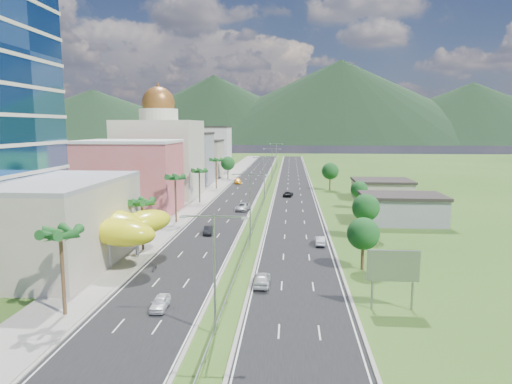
# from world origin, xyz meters

# --- Properties ---
(ground) EXTENTS (500.00, 500.00, 0.00)m
(ground) POSITION_xyz_m (0.00, 0.00, 0.00)
(ground) COLOR #2D5119
(ground) RESTS_ON ground
(road_left) EXTENTS (11.00, 260.00, 0.04)m
(road_left) POSITION_xyz_m (-7.50, 90.00, 0.02)
(road_left) COLOR black
(road_left) RESTS_ON ground
(road_right) EXTENTS (11.00, 260.00, 0.04)m
(road_right) POSITION_xyz_m (7.50, 90.00, 0.02)
(road_right) COLOR black
(road_right) RESTS_ON ground
(sidewalk_left) EXTENTS (7.00, 260.00, 0.12)m
(sidewalk_left) POSITION_xyz_m (-17.00, 90.00, 0.06)
(sidewalk_left) COLOR gray
(sidewalk_left) RESTS_ON ground
(median_guardrail) EXTENTS (0.10, 216.06, 0.76)m
(median_guardrail) POSITION_xyz_m (0.00, 71.99, 0.62)
(median_guardrail) COLOR gray
(median_guardrail) RESTS_ON ground
(streetlight_median_a) EXTENTS (6.04, 0.25, 11.00)m
(streetlight_median_a) POSITION_xyz_m (0.00, -25.00, 6.75)
(streetlight_median_a) COLOR gray
(streetlight_median_a) RESTS_ON ground
(streetlight_median_b) EXTENTS (6.04, 0.25, 11.00)m
(streetlight_median_b) POSITION_xyz_m (0.00, 10.00, 6.75)
(streetlight_median_b) COLOR gray
(streetlight_median_b) RESTS_ON ground
(streetlight_median_c) EXTENTS (6.04, 0.25, 11.00)m
(streetlight_median_c) POSITION_xyz_m (0.00, 50.00, 6.75)
(streetlight_median_c) COLOR gray
(streetlight_median_c) RESTS_ON ground
(streetlight_median_d) EXTENTS (6.04, 0.25, 11.00)m
(streetlight_median_d) POSITION_xyz_m (0.00, 95.00, 6.75)
(streetlight_median_d) COLOR gray
(streetlight_median_d) RESTS_ON ground
(streetlight_median_e) EXTENTS (6.04, 0.25, 11.00)m
(streetlight_median_e) POSITION_xyz_m (0.00, 140.00, 6.75)
(streetlight_median_e) COLOR gray
(streetlight_median_e) RESTS_ON ground
(mall_podium) EXTENTS (30.00, 24.00, 11.00)m
(mall_podium) POSITION_xyz_m (-32.00, -6.00, 5.50)
(mall_podium) COLOR #9E9882
(mall_podium) RESTS_ON ground
(lime_canopy) EXTENTS (18.00, 15.00, 7.40)m
(lime_canopy) POSITION_xyz_m (-20.00, -4.00, 4.99)
(lime_canopy) COLOR yellow
(lime_canopy) RESTS_ON ground
(pink_shophouse) EXTENTS (20.00, 15.00, 15.00)m
(pink_shophouse) POSITION_xyz_m (-28.00, 32.00, 7.50)
(pink_shophouse) COLOR #CA5953
(pink_shophouse) RESTS_ON ground
(domed_building) EXTENTS (20.00, 20.00, 28.70)m
(domed_building) POSITION_xyz_m (-28.00, 55.00, 11.35)
(domed_building) COLOR beige
(domed_building) RESTS_ON ground
(midrise_grey) EXTENTS (16.00, 15.00, 16.00)m
(midrise_grey) POSITION_xyz_m (-27.00, 80.00, 8.00)
(midrise_grey) COLOR gray
(midrise_grey) RESTS_ON ground
(midrise_beige) EXTENTS (16.00, 15.00, 13.00)m
(midrise_beige) POSITION_xyz_m (-27.00, 102.00, 6.50)
(midrise_beige) COLOR #9E9882
(midrise_beige) RESTS_ON ground
(midrise_white) EXTENTS (16.00, 15.00, 18.00)m
(midrise_white) POSITION_xyz_m (-27.00, 125.00, 9.00)
(midrise_white) COLOR silver
(midrise_white) RESTS_ON ground
(billboard) EXTENTS (5.20, 0.35, 6.20)m
(billboard) POSITION_xyz_m (17.00, -18.00, 4.42)
(billboard) COLOR gray
(billboard) RESTS_ON ground
(shed_near) EXTENTS (15.00, 10.00, 5.00)m
(shed_near) POSITION_xyz_m (28.00, 25.00, 2.50)
(shed_near) COLOR gray
(shed_near) RESTS_ON ground
(shed_far) EXTENTS (14.00, 12.00, 4.40)m
(shed_far) POSITION_xyz_m (30.00, 55.00, 2.20)
(shed_far) COLOR #9E9882
(shed_far) RESTS_ON ground
(palm_tree_a) EXTENTS (3.60, 3.60, 9.10)m
(palm_tree_a) POSITION_xyz_m (-15.50, -22.00, 8.02)
(palm_tree_a) COLOR #47301C
(palm_tree_a) RESTS_ON ground
(palm_tree_b) EXTENTS (3.60, 3.60, 8.10)m
(palm_tree_b) POSITION_xyz_m (-15.50, 2.00, 7.06)
(palm_tree_b) COLOR #47301C
(palm_tree_b) RESTS_ON ground
(palm_tree_c) EXTENTS (3.60, 3.60, 9.60)m
(palm_tree_c) POSITION_xyz_m (-15.50, 22.00, 8.50)
(palm_tree_c) COLOR #47301C
(palm_tree_c) RESTS_ON ground
(palm_tree_d) EXTENTS (3.60, 3.60, 8.60)m
(palm_tree_d) POSITION_xyz_m (-15.50, 45.00, 7.54)
(palm_tree_d) COLOR #47301C
(palm_tree_d) RESTS_ON ground
(palm_tree_e) EXTENTS (3.60, 3.60, 9.40)m
(palm_tree_e) POSITION_xyz_m (-15.50, 70.00, 8.31)
(palm_tree_e) COLOR #47301C
(palm_tree_e) RESTS_ON ground
(leafy_tree_lfar) EXTENTS (4.90, 4.90, 8.05)m
(leafy_tree_lfar) POSITION_xyz_m (-15.50, 95.00, 5.58)
(leafy_tree_lfar) COLOR #47301C
(leafy_tree_lfar) RESTS_ON ground
(leafy_tree_ra) EXTENTS (4.20, 4.20, 6.90)m
(leafy_tree_ra) POSITION_xyz_m (16.00, -5.00, 4.78)
(leafy_tree_ra) COLOR #47301C
(leafy_tree_ra) RESTS_ON ground
(leafy_tree_rb) EXTENTS (4.55, 4.55, 7.47)m
(leafy_tree_rb) POSITION_xyz_m (19.00, 12.00, 5.18)
(leafy_tree_rb) COLOR #47301C
(leafy_tree_rb) RESTS_ON ground
(leafy_tree_rc) EXTENTS (3.85, 3.85, 6.33)m
(leafy_tree_rc) POSITION_xyz_m (22.00, 40.00, 4.37)
(leafy_tree_rc) COLOR #47301C
(leafy_tree_rc) RESTS_ON ground
(leafy_tree_rd) EXTENTS (4.90, 4.90, 8.05)m
(leafy_tree_rd) POSITION_xyz_m (18.00, 70.00, 5.58)
(leafy_tree_rd) COLOR #47301C
(leafy_tree_rd) RESTS_ON ground
(mountain_ridge) EXTENTS (860.00, 140.00, 90.00)m
(mountain_ridge) POSITION_xyz_m (60.00, 450.00, 0.00)
(mountain_ridge) COLOR black
(mountain_ridge) RESTS_ON ground
(car_white_near_left) EXTENTS (1.70, 3.95, 1.33)m
(car_white_near_left) POSITION_xyz_m (-6.55, -19.78, 0.70)
(car_white_near_left) COLOR white
(car_white_near_left) RESTS_ON road_left
(car_dark_left) EXTENTS (1.72, 4.34, 1.40)m
(car_dark_left) POSITION_xyz_m (-7.50, 12.92, 0.74)
(car_dark_left) COLOR black
(car_dark_left) RESTS_ON road_left
(car_silver_mid_left) EXTENTS (3.38, 5.97, 1.57)m
(car_silver_mid_left) POSITION_xyz_m (-3.92, 35.63, 0.83)
(car_silver_mid_left) COLOR #ACAFB4
(car_silver_mid_left) RESTS_ON road_left
(car_yellow_far_left) EXTENTS (3.08, 5.69, 1.57)m
(car_yellow_far_left) POSITION_xyz_m (-10.55, 82.71, 0.82)
(car_yellow_far_left) COLOR orange
(car_yellow_far_left) RESTS_ON road_left
(car_white_near_right) EXTENTS (1.91, 4.70, 1.60)m
(car_white_near_right) POSITION_xyz_m (3.38, -12.11, 0.84)
(car_white_near_right) COLOR silver
(car_white_near_right) RESTS_ON road_right
(car_silver_right) EXTENTS (1.51, 4.22, 1.39)m
(car_silver_right) POSITION_xyz_m (11.27, 7.09, 0.73)
(car_silver_right) COLOR #AAABB1
(car_silver_right) RESTS_ON road_right
(car_dark_far_right) EXTENTS (2.83, 4.98, 1.31)m
(car_dark_far_right) POSITION_xyz_m (5.92, 56.62, 0.70)
(car_dark_far_right) COLOR black
(car_dark_far_right) RESTS_ON road_right
(motorcycle) EXTENTS (0.59, 1.72, 1.08)m
(motorcycle) POSITION_xyz_m (-10.85, -7.63, 0.58)
(motorcycle) COLOR black
(motorcycle) RESTS_ON road_left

